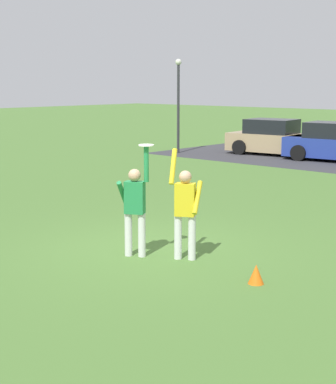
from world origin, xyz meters
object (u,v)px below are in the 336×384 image
Objects in this scene: parked_car_tan at (274,138)px; lamppost_by_lot at (178,96)px; person_catcher at (135,205)px; person_defender at (185,207)px; parked_car_blue at (336,143)px; field_cone_orange at (256,274)px; frisbee_disc at (146,145)px.

parked_car_tan is 4.72m from lamppost_by_lot.
person_catcher reaches higher than person_defender.
parked_car_blue is at bearing -102.19° from person_defender.
lamppost_by_lot is (-6.75, -2.18, 1.86)m from parked_car_blue.
person_defender is at bearing -69.43° from parked_car_tan.
field_cone_orange is (13.19, -13.23, -2.43)m from lamppost_by_lot.
person_defender reaches higher than field_cone_orange.
person_catcher is 7.52× the size of frisbee_disc.
person_defender is (0.83, 0.47, -0.00)m from person_catcher.
person_defender is 17.20m from parked_car_tan.
parked_car_tan is (-7.18, 15.68, -1.37)m from frisbee_disc.
lamppost_by_lot is at bearing 129.10° from frisbee_disc.
lamppost_by_lot is 13.31× the size of field_cone_orange.
frisbee_disc reaches higher than field_cone_orange.
parked_car_blue is (-4.05, 15.47, -1.37)m from frisbee_disc.
person_defender is 1.96m from field_cone_orange.
frisbee_disc is at bearing -178.40° from field_cone_orange.
frisbee_disc reaches higher than parked_car_blue.
person_defender is at bearing 29.40° from frisbee_disc.
lamppost_by_lot is at bearing -153.07° from parked_car_tan.
lamppost_by_lot is (-10.61, 13.40, 1.60)m from person_catcher.
parked_car_tan is (-6.98, 15.79, -0.25)m from person_catcher.
person_catcher is 6.50× the size of field_cone_orange.
parked_car_tan is at bearing 114.61° from frisbee_disc.
person_defender is at bearing -48.54° from lamppost_by_lot.
field_cone_orange is (1.76, -0.29, -0.82)m from person_defender.
field_cone_orange is (2.58, 0.18, -0.82)m from person_catcher.
lamppost_by_lot reaches higher than parked_car_blue.
lamppost_by_lot is at bearing -77.94° from person_defender.
field_cone_orange is (9.57, -15.61, -0.57)m from parked_car_tan.
person_catcher is 0.49× the size of parked_car_tan.
field_cone_orange is at bearing -25.48° from person_catcher.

